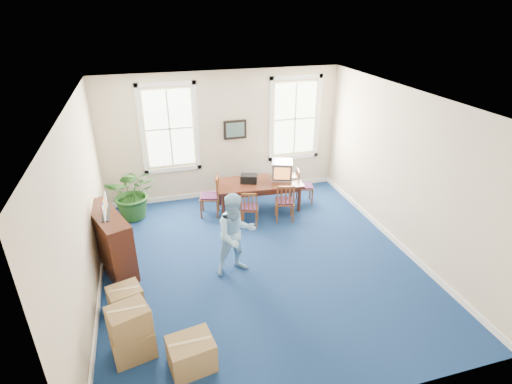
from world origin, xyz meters
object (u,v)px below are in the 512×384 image
object	(u,v)px
credenza	(110,239)
cardboard_boxes	(147,322)
chair_near_left	(250,207)
conference_table	(259,195)
crt_tv	(282,170)
man	(236,235)
potted_plant	(133,193)

from	to	relation	value
credenza	cardboard_boxes	size ratio (longest dim) A/B	0.98
chair_near_left	credenza	distance (m)	3.08
conference_table	crt_tv	world-z (taller)	crt_tv
conference_table	crt_tv	xyz separation A→B (m)	(0.61, 0.05, 0.58)
crt_tv	cardboard_boxes	xyz separation A→B (m)	(-3.41, -3.81, -0.48)
cardboard_boxes	conference_table	bearing A→B (deg)	53.36
chair_near_left	credenza	bearing A→B (deg)	36.25
man	potted_plant	bearing A→B (deg)	114.99
cardboard_boxes	crt_tv	bearing A→B (deg)	48.21
chair_near_left	potted_plant	world-z (taller)	potted_plant
man	chair_near_left	bearing A→B (deg)	58.16
crt_tv	credenza	distance (m)	4.30
conference_table	crt_tv	distance (m)	0.84
conference_table	man	distance (m)	2.65
man	potted_plant	size ratio (longest dim) A/B	1.26
chair_near_left	potted_plant	bearing A→B (deg)	-2.24
credenza	cardboard_boxes	distance (m)	2.31
potted_plant	cardboard_boxes	xyz separation A→B (m)	(0.13, -4.12, -0.19)
potted_plant	cardboard_boxes	distance (m)	4.13
man	credenza	bearing A→B (deg)	151.22
chair_near_left	man	bearing A→B (deg)	87.52
crt_tv	man	size ratio (longest dim) A/B	0.34
crt_tv	credenza	world-z (taller)	credenza
credenza	potted_plant	bearing A→B (deg)	55.78
cardboard_boxes	man	bearing A→B (deg)	40.11
conference_table	potted_plant	xyz separation A→B (m)	(-2.94, 0.36, 0.29)
crt_tv	potted_plant	distance (m)	3.57
conference_table	chair_near_left	world-z (taller)	chair_near_left
conference_table	cardboard_boxes	size ratio (longest dim) A/B	1.31
crt_tv	potted_plant	xyz separation A→B (m)	(-3.54, 0.31, -0.29)
conference_table	credenza	xyz separation A→B (m)	(-3.38, -1.53, 0.25)
conference_table	potted_plant	world-z (taller)	potted_plant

